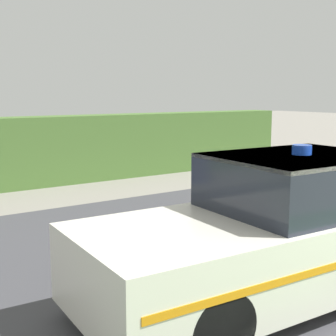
% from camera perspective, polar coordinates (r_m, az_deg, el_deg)
% --- Properties ---
extents(road_strip, '(28.00, 6.52, 0.01)m').
position_cam_1_polar(road_strip, '(7.24, 7.30, -8.49)').
color(road_strip, '#424247').
rests_on(road_strip, ground).
extents(garden_hedge, '(14.72, 0.82, 1.64)m').
position_cam_1_polar(garden_hedge, '(11.53, -15.19, 1.99)').
color(garden_hedge, '#4C7233').
rests_on(garden_hedge, ground).
extents(police_car, '(4.60, 1.83, 1.63)m').
position_cam_1_polar(police_car, '(5.23, 14.12, -7.51)').
color(police_car, black).
rests_on(police_car, road_strip).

